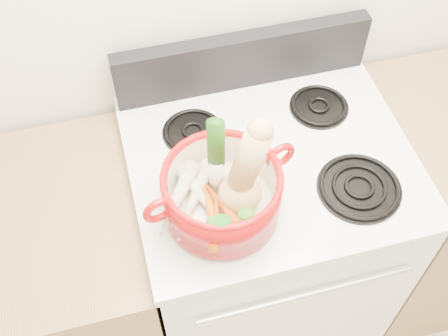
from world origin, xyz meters
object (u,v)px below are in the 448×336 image
object	(u,v)px
stove_body	(262,244)
leek	(216,157)
dutch_oven	(222,193)
squash	(241,171)

from	to	relation	value
stove_body	leek	xyz separation A→B (m)	(-0.18, -0.10, 0.67)
dutch_oven	stove_body	bearing A→B (deg)	23.93
stove_body	squash	bearing A→B (deg)	-131.71
stove_body	leek	world-z (taller)	leek
dutch_oven	squash	bearing A→B (deg)	-31.86
dutch_oven	squash	world-z (taller)	squash
squash	leek	distance (m)	0.07
dutch_oven	leek	size ratio (longest dim) A/B	1.07
leek	dutch_oven	bearing A→B (deg)	-66.75
squash	dutch_oven	bearing A→B (deg)	171.12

